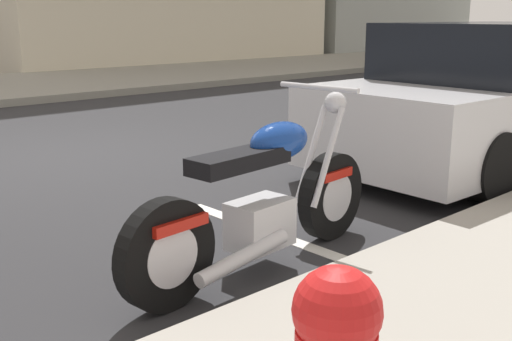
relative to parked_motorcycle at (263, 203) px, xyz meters
name	(u,v)px	position (x,y,z in m)	size (l,w,h in m)	color
ground_plane	(58,156)	(0.47, 3.89, -0.42)	(260.00, 260.00, 0.00)	#28282B
sidewalk_far_curb	(320,63)	(12.47, 10.64, -0.35)	(120.00, 5.00, 0.14)	gray
parking_stall_stripe	(289,239)	(0.47, 0.23, -0.42)	(0.12, 2.20, 0.01)	silver
parked_motorcycle	(263,203)	(0.00, 0.00, 0.00)	(2.12, 0.62, 1.11)	black
parked_car_at_intersection	(498,97)	(3.87, 0.46, 0.27)	(4.61, 1.91, 1.47)	silver
car_opposite_curb	(443,47)	(14.28, 7.39, 0.21)	(4.34, 1.89, 1.34)	silver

